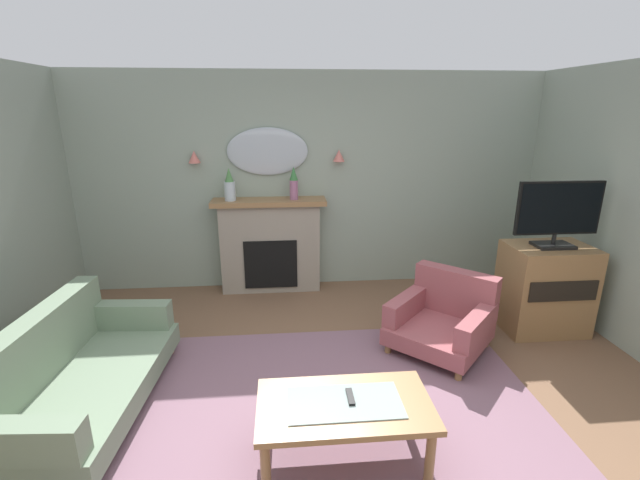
{
  "coord_description": "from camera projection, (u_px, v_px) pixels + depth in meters",
  "views": [
    {
      "loc": [
        -0.36,
        -2.54,
        2.21
      ],
      "look_at": [
        0.01,
        1.54,
        0.95
      ],
      "focal_mm": 24.27,
      "sensor_mm": 36.0,
      "label": 1
    }
  ],
  "objects": [
    {
      "name": "floor",
      "position": [
        338.0,
        435.0,
        3.11
      ],
      "size": [
        6.67,
        6.48,
        0.1
      ],
      "primitive_type": "cube",
      "color": "brown",
      "rests_on": "ground"
    },
    {
      "name": "wall_back",
      "position": [
        310.0,
        183.0,
        5.37
      ],
      "size": [
        6.67,
        0.1,
        2.63
      ],
      "primitive_type": "cube",
      "color": "#93A393",
      "rests_on": "ground"
    },
    {
      "name": "patterned_rug",
      "position": [
        335.0,
        410.0,
        3.29
      ],
      "size": [
        3.2,
        2.4,
        0.01
      ],
      "primitive_type": "cube",
      "color": "#7F5B6B",
      "rests_on": "ground"
    },
    {
      "name": "fireplace",
      "position": [
        271.0,
        246.0,
        5.34
      ],
      "size": [
        1.36,
        0.36,
        1.16
      ],
      "color": "gray",
      "rests_on": "ground"
    },
    {
      "name": "mantel_vase_right",
      "position": [
        230.0,
        186.0,
        5.05
      ],
      "size": [
        0.13,
        0.13,
        0.38
      ],
      "color": "silver",
      "rests_on": "fireplace"
    },
    {
      "name": "mantel_vase_left",
      "position": [
        294.0,
        183.0,
        5.1
      ],
      "size": [
        0.1,
        0.1,
        0.39
      ],
      "color": "#9E6084",
      "rests_on": "fireplace"
    },
    {
      "name": "wall_mirror",
      "position": [
        268.0,
        151.0,
        5.14
      ],
      "size": [
        0.96,
        0.06,
        0.56
      ],
      "primitive_type": "ellipsoid",
      "color": "#B2BCC6"
    },
    {
      "name": "wall_sconce_left",
      "position": [
        194.0,
        157.0,
        5.03
      ],
      "size": [
        0.14,
        0.14,
        0.14
      ],
      "primitive_type": "cone",
      "color": "#D17066"
    },
    {
      "name": "wall_sconce_right",
      "position": [
        339.0,
        156.0,
        5.17
      ],
      "size": [
        0.14,
        0.14,
        0.14
      ],
      "primitive_type": "cone",
      "color": "#D17066"
    },
    {
      "name": "coffee_table",
      "position": [
        344.0,
        410.0,
        2.72
      ],
      "size": [
        1.1,
        0.6,
        0.45
      ],
      "color": "olive",
      "rests_on": "ground"
    },
    {
      "name": "tv_remote",
      "position": [
        350.0,
        397.0,
        2.74
      ],
      "size": [
        0.04,
        0.16,
        0.02
      ],
      "primitive_type": "cube",
      "color": "black",
      "rests_on": "coffee_table"
    },
    {
      "name": "floral_couch",
      "position": [
        73.0,
        373.0,
        3.21
      ],
      "size": [
        0.98,
        1.77,
        0.76
      ],
      "color": "gray",
      "rests_on": "ground"
    },
    {
      "name": "armchair_near_fireplace",
      "position": [
        444.0,
        317.0,
        4.1
      ],
      "size": [
        1.14,
        1.15,
        0.71
      ],
      "color": "#934C51",
      "rests_on": "ground"
    },
    {
      "name": "tv_cabinet",
      "position": [
        545.0,
        288.0,
        4.4
      ],
      "size": [
        0.8,
        0.57,
        0.9
      ],
      "color": "olive",
      "rests_on": "ground"
    },
    {
      "name": "tv_flatscreen",
      "position": [
        558.0,
        212.0,
        4.15
      ],
      "size": [
        0.84,
        0.24,
        0.65
      ],
      "color": "black",
      "rests_on": "tv_cabinet"
    }
  ]
}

